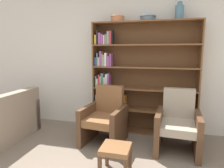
{
  "coord_description": "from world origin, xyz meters",
  "views": [
    {
      "loc": [
        0.49,
        -1.35,
        1.52
      ],
      "look_at": [
        -0.37,
        1.97,
        0.95
      ],
      "focal_mm": 32.0,
      "sensor_mm": 36.0,
      "label": 1
    }
  ],
  "objects_px": {
    "bookshelf": "(134,81)",
    "vase_tall": "(179,12)",
    "armchair_leather": "(105,118)",
    "footstool": "(116,151)",
    "bowl_sage": "(148,18)",
    "armchair_cushioned": "(178,125)",
    "bowl_copper": "(117,19)"
  },
  "relations": [
    {
      "from": "bowl_copper",
      "to": "bowl_sage",
      "type": "bearing_deg",
      "value": 0.0
    },
    {
      "from": "bookshelf",
      "to": "armchair_cushioned",
      "type": "height_order",
      "value": "bookshelf"
    },
    {
      "from": "armchair_cushioned",
      "to": "bowl_copper",
      "type": "bearing_deg",
      "value": -24.19
    },
    {
      "from": "bookshelf",
      "to": "bowl_sage",
      "type": "distance_m",
      "value": 1.14
    },
    {
      "from": "bowl_copper",
      "to": "armchair_cushioned",
      "type": "distance_m",
      "value": 2.09
    },
    {
      "from": "bowl_sage",
      "to": "armchair_cushioned",
      "type": "xyz_separation_m",
      "value": [
        0.54,
        -0.57,
        -1.68
      ]
    },
    {
      "from": "bookshelf",
      "to": "vase_tall",
      "type": "distance_m",
      "value": 1.4
    },
    {
      "from": "armchair_cushioned",
      "to": "footstool",
      "type": "xyz_separation_m",
      "value": [
        -0.77,
        -0.84,
        -0.1
      ]
    },
    {
      "from": "bookshelf",
      "to": "armchair_leather",
      "type": "relative_size",
      "value": 2.18
    },
    {
      "from": "bowl_copper",
      "to": "vase_tall",
      "type": "height_order",
      "value": "vase_tall"
    },
    {
      "from": "footstool",
      "to": "armchair_leather",
      "type": "bearing_deg",
      "value": 114.73
    },
    {
      "from": "footstool",
      "to": "bowl_copper",
      "type": "bearing_deg",
      "value": 102.46
    },
    {
      "from": "bookshelf",
      "to": "bowl_sage",
      "type": "xyz_separation_m",
      "value": [
        0.23,
        -0.02,
        1.12
      ]
    },
    {
      "from": "armchair_leather",
      "to": "armchair_cushioned",
      "type": "relative_size",
      "value": 1.0
    },
    {
      "from": "bowl_sage",
      "to": "bookshelf",
      "type": "bearing_deg",
      "value": 175.9
    },
    {
      "from": "vase_tall",
      "to": "bookshelf",
      "type": "bearing_deg",
      "value": 178.74
    },
    {
      "from": "bowl_sage",
      "to": "armchair_leather",
      "type": "bearing_deg",
      "value": -137.52
    },
    {
      "from": "bowl_copper",
      "to": "armchair_leather",
      "type": "distance_m",
      "value": 1.79
    },
    {
      "from": "bowl_sage",
      "to": "armchair_leather",
      "type": "relative_size",
      "value": 0.3
    },
    {
      "from": "armchair_leather",
      "to": "armchair_cushioned",
      "type": "distance_m",
      "value": 1.16
    },
    {
      "from": "bowl_copper",
      "to": "bowl_sage",
      "type": "distance_m",
      "value": 0.54
    },
    {
      "from": "armchair_leather",
      "to": "armchair_cushioned",
      "type": "height_order",
      "value": "same"
    },
    {
      "from": "vase_tall",
      "to": "footstool",
      "type": "bearing_deg",
      "value": -117.84
    },
    {
      "from": "armchair_leather",
      "to": "footstool",
      "type": "bearing_deg",
      "value": 121.43
    },
    {
      "from": "bookshelf",
      "to": "vase_tall",
      "type": "bearing_deg",
      "value": -1.26
    },
    {
      "from": "vase_tall",
      "to": "bowl_sage",
      "type": "bearing_deg",
      "value": 180.0
    },
    {
      "from": "bookshelf",
      "to": "footstool",
      "type": "distance_m",
      "value": 1.58
    },
    {
      "from": "bowl_sage",
      "to": "armchair_leather",
      "type": "xyz_separation_m",
      "value": [
        -0.62,
        -0.57,
        -1.68
      ]
    },
    {
      "from": "bowl_copper",
      "to": "armchair_cushioned",
      "type": "relative_size",
      "value": 0.27
    },
    {
      "from": "bookshelf",
      "to": "vase_tall",
      "type": "relative_size",
      "value": 7.05
    },
    {
      "from": "bowl_copper",
      "to": "bowl_sage",
      "type": "height_order",
      "value": "bowl_copper"
    },
    {
      "from": "bowl_sage",
      "to": "armchair_cushioned",
      "type": "bearing_deg",
      "value": -46.24
    }
  ]
}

